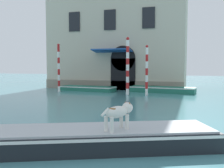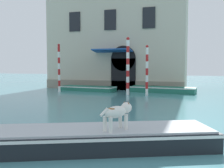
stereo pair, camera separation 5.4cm
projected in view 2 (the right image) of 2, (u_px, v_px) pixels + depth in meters
The scene contains 8 objects.
palazzo_left at pixel (119, 13), 27.17m from camera, with size 13.62×7.40×15.58m.
boat_foreground at pixel (85, 138), 7.35m from camera, with size 7.37×4.46×0.59m.
dog_on_deck at pixel (118, 112), 7.11m from camera, with size 0.69×1.02×0.75m.
boat_moored_near_palazzo at pixel (88, 88), 23.87m from camera, with size 5.13×2.08×0.42m.
boat_moored_far at pixel (163, 89), 22.29m from camera, with size 5.60×2.18×0.51m.
mooring_pole_0 at pixel (128, 66), 20.66m from camera, with size 0.26×0.26×4.54m.
mooring_pole_1 at pixel (147, 70), 20.03m from camera, with size 0.21×0.21×3.87m.
mooring_pole_2 at pixel (59, 68), 22.80m from camera, with size 0.21×0.21×4.19m.
Camera 2 is at (6.65, 0.14, 2.36)m, focal length 42.00 mm.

